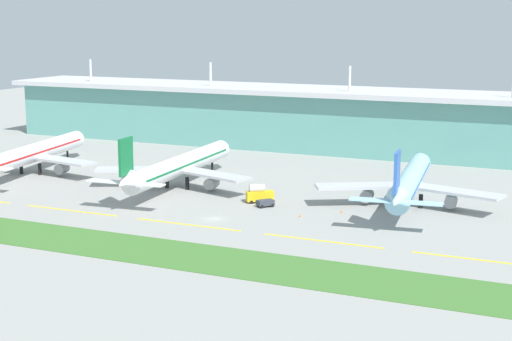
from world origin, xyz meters
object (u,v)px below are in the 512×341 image
at_px(airliner_nearest, 32,153).
at_px(airliner_near_middle, 179,166).
at_px(safety_cone_left_wingtip, 342,212).
at_px(safety_cone_nose_front, 300,215).
at_px(fuel_truck, 259,194).
at_px(airliner_far_middle, 410,182).
at_px(pushback_tug, 265,203).

height_order(airliner_nearest, airliner_near_middle, same).
distance_m(airliner_near_middle, safety_cone_left_wingtip, 53.75).
bearing_deg(safety_cone_nose_front, fuel_truck, 147.09).
height_order(fuel_truck, safety_cone_nose_front, fuel_truck).
relative_size(airliner_far_middle, safety_cone_left_wingtip, 93.37).
bearing_deg(airliner_nearest, pushback_tug, -7.42).
bearing_deg(pushback_tug, airliner_far_middle, 26.17).
relative_size(airliner_far_middle, pushback_tug, 13.24).
relative_size(fuel_truck, safety_cone_left_wingtip, 10.47).
bearing_deg(airliner_nearest, airliner_near_middle, 0.52).
height_order(airliner_far_middle, fuel_truck, airliner_far_middle).
height_order(airliner_far_middle, safety_cone_nose_front, airliner_far_middle).
xyz_separation_m(airliner_far_middle, fuel_truck, (-37.30, -12.51, -4.19)).
xyz_separation_m(airliner_near_middle, safety_cone_nose_front, (44.48, -17.72, -6.11)).
distance_m(airliner_near_middle, airliner_far_middle, 66.24).
xyz_separation_m(safety_cone_left_wingtip, safety_cone_nose_front, (-8.05, -8.11, 0.00)).
height_order(airliner_far_middle, safety_cone_left_wingtip, airliner_far_middle).
distance_m(airliner_far_middle, safety_cone_nose_front, 31.90).
bearing_deg(airliner_near_middle, airliner_nearest, -179.48).
distance_m(airliner_near_middle, pushback_tug, 34.78).
relative_size(airliner_nearest, fuel_truck, 9.46).
bearing_deg(airliner_near_middle, safety_cone_left_wingtip, -10.37).
height_order(fuel_truck, safety_cone_left_wingtip, fuel_truck).
bearing_deg(safety_cone_nose_front, airliner_nearest, 169.97).
distance_m(airliner_nearest, fuel_truck, 82.14).
bearing_deg(airliner_near_middle, pushback_tug, -19.72).
relative_size(airliner_near_middle, pushback_tug, 14.36).
bearing_deg(safety_cone_left_wingtip, airliner_far_middle, 47.14).
bearing_deg(airliner_near_middle, airliner_far_middle, 4.30).
height_order(airliner_nearest, safety_cone_nose_front, airliner_nearest).
xyz_separation_m(airliner_far_middle, safety_cone_left_wingtip, (-13.53, -14.58, -6.10)).
bearing_deg(pushback_tug, fuel_truck, 131.54).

